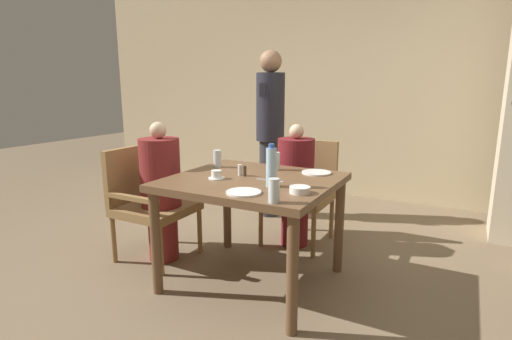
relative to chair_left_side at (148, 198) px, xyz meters
name	(u,v)px	position (x,y,z in m)	size (l,w,h in m)	color
ground_plane	(253,281)	(0.99, 0.00, -0.50)	(16.00, 16.00, 0.00)	#7A664C
wall_back	(355,86)	(0.99, 2.68, 0.90)	(8.00, 0.06, 2.80)	#C6B289
dining_table	(253,192)	(0.99, 0.00, 0.17)	(1.13, 1.03, 0.78)	brown
chair_left_side	(148,198)	(0.00, 0.00, 0.00)	(0.56, 0.56, 0.92)	olive
diner_in_left_chair	(161,191)	(0.15, 0.00, 0.08)	(0.32, 0.32, 1.14)	maroon
chair_far_side	(301,187)	(0.99, 0.94, 0.00)	(0.56, 0.56, 0.92)	olive
diner_in_far_chair	(295,184)	(0.99, 0.79, 0.06)	(0.32, 0.32, 1.09)	maroon
standing_host	(270,129)	(0.41, 1.46, 0.45)	(0.30, 0.34, 1.77)	#2D2D33
plate_main_left	(316,173)	(1.33, 0.36, 0.28)	(0.21, 0.21, 0.01)	white
plate_main_right	(244,192)	(1.13, -0.37, 0.28)	(0.21, 0.21, 0.01)	white
teacup_with_saucer	(217,175)	(0.77, -0.13, 0.30)	(0.11, 0.11, 0.06)	white
bowl_small	(300,190)	(1.42, -0.21, 0.30)	(0.13, 0.13, 0.04)	white
water_bottle	(271,167)	(1.20, -0.14, 0.41)	(0.07, 0.07, 0.28)	#A3C6DB
glass_tall_near	(217,159)	(0.56, 0.21, 0.34)	(0.06, 0.06, 0.14)	silver
glass_tall_mid	(276,161)	(1.01, 0.33, 0.34)	(0.06, 0.06, 0.14)	silver
glass_tall_far	(274,191)	(1.37, -0.46, 0.34)	(0.06, 0.06, 0.14)	silver
salt_shaker	(240,170)	(0.86, 0.04, 0.32)	(0.03, 0.03, 0.08)	white
pepper_shaker	(245,171)	(0.90, 0.04, 0.31)	(0.03, 0.03, 0.08)	#4C3D2D
fork_beside_plate	(273,181)	(1.14, 0.00, 0.28)	(0.20, 0.03, 0.00)	silver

